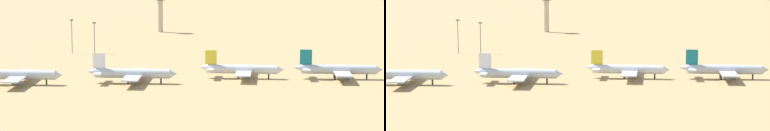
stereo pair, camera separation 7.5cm
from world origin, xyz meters
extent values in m
plane|color=tan|center=(0.00, 0.00, 0.00)|extent=(4000.00, 4000.00, 0.00)
cylinder|color=silver|center=(-85.62, 2.66, 3.90)|extent=(29.85, 9.29, 3.71)
cone|color=silver|center=(-69.77, -0.41, 3.90)|extent=(3.40, 3.99, 3.53)
cube|color=silver|center=(-84.71, 2.48, 3.34)|extent=(11.84, 30.35, 0.52)
cylinder|color=slate|center=(-82.47, 9.14, 2.04)|extent=(3.67, 2.64, 2.04)
cylinder|color=slate|center=(-85.12, -4.52, 2.04)|extent=(3.67, 2.64, 2.04)
cylinder|color=black|center=(-74.54, 0.52, 1.02)|extent=(0.65, 0.65, 2.04)
cylinder|color=black|center=(-86.56, 5.11, 1.02)|extent=(0.65, 0.65, 2.04)
cylinder|color=black|center=(-87.41, 0.74, 1.02)|extent=(0.65, 0.65, 2.04)
cylinder|color=silver|center=(-41.68, 0.17, 3.86)|extent=(29.56, 9.52, 3.68)
cone|color=silver|center=(-26.01, -3.04, 3.86)|extent=(3.40, 3.98, 3.49)
cone|color=silver|center=(-57.35, 3.39, 4.41)|extent=(4.23, 3.80, 3.13)
cube|color=white|center=(-54.29, 2.76, 8.69)|extent=(4.78, 1.41, 5.98)
cube|color=silver|center=(-53.55, 6.36, 4.23)|extent=(4.14, 6.72, 0.33)
cube|color=silver|center=(-55.03, -0.84, 4.23)|extent=(4.14, 6.72, 0.33)
cube|color=silver|center=(-40.78, -0.01, 3.31)|extent=(12.04, 30.08, 0.51)
cylinder|color=slate|center=(-38.50, 6.56, 2.02)|extent=(3.65, 2.65, 2.02)
cylinder|color=slate|center=(-41.27, -6.95, 2.02)|extent=(3.65, 2.65, 2.02)
cylinder|color=black|center=(-30.73, -2.08, 1.01)|extent=(0.64, 0.64, 2.02)
cylinder|color=black|center=(-42.59, 2.61, 1.01)|extent=(0.64, 0.64, 2.02)
cylinder|color=black|center=(-43.48, -1.71, 1.01)|extent=(0.64, 0.64, 2.02)
cylinder|color=silver|center=(2.49, 6.00, 3.72)|extent=(28.41, 9.76, 3.54)
cone|color=silver|center=(17.51, 2.57, 3.72)|extent=(3.34, 3.87, 3.36)
cone|color=silver|center=(-12.52, 9.43, 4.25)|extent=(4.12, 3.72, 3.01)
cube|color=yellow|center=(-9.59, 8.76, 8.37)|extent=(4.59, 1.46, 5.75)
cube|color=silver|center=(-8.80, 12.21, 4.07)|extent=(4.10, 6.50, 0.32)
cube|color=silver|center=(-10.38, 5.30, 4.07)|extent=(4.10, 6.50, 0.32)
cube|color=silver|center=(3.36, 5.80, 3.19)|extent=(12.17, 28.96, 0.50)
cylinder|color=slate|center=(5.70, 12.08, 1.95)|extent=(3.54, 2.61, 1.95)
cylinder|color=slate|center=(2.74, -0.87, 1.95)|extent=(3.54, 2.61, 1.95)
cylinder|color=black|center=(12.99, 3.60, 0.97)|extent=(0.62, 0.62, 1.95)
cylinder|color=black|center=(1.67, 8.36, 0.97)|extent=(0.62, 0.62, 1.95)
cylinder|color=black|center=(0.73, 4.22, 0.97)|extent=(0.62, 0.62, 1.95)
cylinder|color=silver|center=(40.42, -0.37, 3.89)|extent=(29.77, 9.32, 3.70)
cone|color=silver|center=(56.22, -3.46, 3.89)|extent=(3.40, 3.98, 3.52)
cone|color=silver|center=(24.62, 2.72, 4.44)|extent=(4.24, 3.80, 3.15)
cube|color=#14727A|center=(27.71, 2.12, 8.74)|extent=(4.81, 1.38, 6.01)
cube|color=silver|center=(28.42, 5.75, 4.26)|extent=(4.11, 6.74, 0.33)
cube|color=silver|center=(27.00, -1.51, 4.26)|extent=(4.11, 6.74, 0.33)
cube|color=silver|center=(41.33, -0.55, 3.33)|extent=(11.86, 30.26, 0.52)
cylinder|color=slate|center=(43.57, 6.08, 2.04)|extent=(3.66, 2.64, 2.04)
cylinder|color=slate|center=(40.90, -7.54, 2.04)|extent=(3.66, 2.64, 2.04)
cylinder|color=black|center=(51.46, -2.53, 1.02)|extent=(0.65, 0.65, 2.04)
cylinder|color=black|center=(39.49, 2.08, 1.02)|extent=(0.65, 0.65, 2.04)
cylinder|color=black|center=(38.63, -2.28, 1.02)|extent=(0.65, 0.65, 2.04)
cylinder|color=#C6B793|center=(-14.79, 177.29, 9.51)|extent=(3.20, 3.20, 19.02)
cylinder|color=#59595E|center=(-65.85, 89.22, 8.01)|extent=(0.36, 0.36, 16.03)
cube|color=#333333|center=(-65.85, 89.22, 16.28)|extent=(1.80, 0.50, 0.50)
cylinder|color=#59595E|center=(-55.00, 89.13, 7.27)|extent=(0.36, 0.36, 14.55)
cube|color=#333333|center=(-55.00, 89.13, 14.80)|extent=(1.80, 0.50, 0.50)
camera|label=1|loc=(-59.68, -323.26, 56.05)|focal=79.23mm
camera|label=2|loc=(-59.61, -323.27, 56.05)|focal=79.23mm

